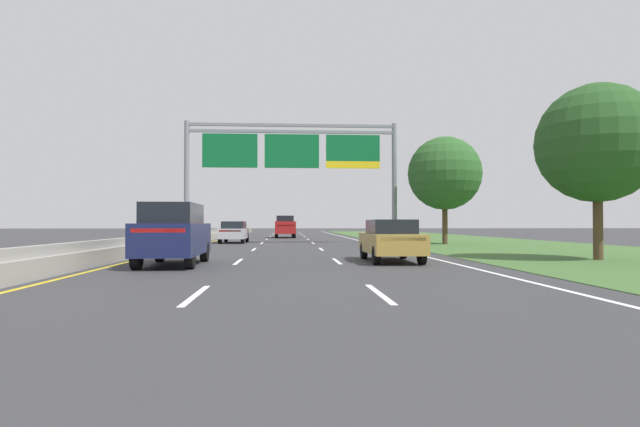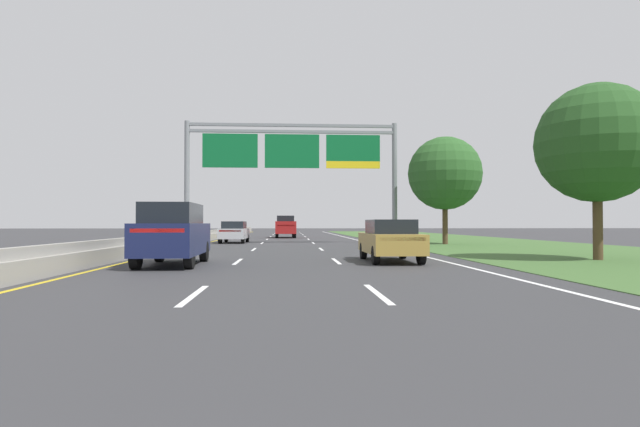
{
  "view_description": "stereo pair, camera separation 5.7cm",
  "coord_description": "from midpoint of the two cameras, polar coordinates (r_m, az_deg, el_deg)",
  "views": [
    {
      "loc": [
        -0.03,
        0.07,
        1.44
      ],
      "look_at": [
        1.89,
        30.07,
        2.01
      ],
      "focal_mm": 28.92,
      "sensor_mm": 36.0,
      "label": 1
    },
    {
      "loc": [
        0.03,
        0.07,
        1.44
      ],
      "look_at": [
        1.89,
        30.07,
        2.01
      ],
      "focal_mm": 28.92,
      "sensor_mm": 36.0,
      "label": 2
    }
  ],
  "objects": [
    {
      "name": "ground_plane",
      "position": [
        34.96,
        -3.55,
        -3.44
      ],
      "size": [
        220.0,
        220.0,
        0.0
      ],
      "primitive_type": "plane",
      "color": "#333335"
    },
    {
      "name": "overhead_sign_gantry",
      "position": [
        36.66,
        -3.07,
        6.29
      ],
      "size": [
        15.06,
        0.42,
        8.61
      ],
      "color": "gray",
      "rests_on": "ground"
    },
    {
      "name": "grass_verge_right",
      "position": [
        37.64,
        18.24,
        -3.2
      ],
      "size": [
        14.0,
        110.0,
        0.02
      ],
      "primitive_type": "cube",
      "color": "#3D602D",
      "rests_on": "ground"
    },
    {
      "name": "car_silver_left_lane_sedan",
      "position": [
        38.24,
        -9.43,
        -2.0
      ],
      "size": [
        1.94,
        4.45,
        1.57
      ],
      "rotation": [
        0.0,
        0.0,
        1.54
      ],
      "color": "#B2B5BA",
      "rests_on": "ground"
    },
    {
      "name": "pickup_truck_red",
      "position": [
        51.66,
        -3.81,
        -1.48
      ],
      "size": [
        2.09,
        5.43,
        2.2
      ],
      "rotation": [
        0.0,
        0.0,
        1.59
      ],
      "color": "maroon",
      "rests_on": "ground"
    },
    {
      "name": "car_navy_left_lane_suv",
      "position": [
        18.33,
        -15.87,
        -2.1
      ],
      "size": [
        1.99,
        4.74,
        2.11
      ],
      "rotation": [
        0.0,
        0.0,
        1.59
      ],
      "color": "#161E47",
      "rests_on": "ground"
    },
    {
      "name": "median_barrier_concrete",
      "position": [
        35.56,
        -14.26,
        -2.8
      ],
      "size": [
        0.6,
        110.0,
        0.85
      ],
      "color": "#99968E",
      "rests_on": "ground"
    },
    {
      "name": "roadside_tree_mid",
      "position": [
        36.08,
        13.7,
        4.33
      ],
      "size": [
        4.97,
        4.97,
        7.32
      ],
      "color": "#4C3823",
      "rests_on": "ground"
    },
    {
      "name": "car_gold_right_lane_sedan",
      "position": [
        19.54,
        7.86,
        -2.89
      ],
      "size": [
        1.84,
        4.41,
        1.57
      ],
      "rotation": [
        0.0,
        0.0,
        1.57
      ],
      "color": "#A38438",
      "rests_on": "ground"
    },
    {
      "name": "lane_striping",
      "position": [
        34.5,
        -3.55,
        -3.46
      ],
      "size": [
        11.96,
        106.0,
        0.01
      ],
      "color": "white",
      "rests_on": "ground"
    },
    {
      "name": "roadside_tree_near",
      "position": [
        22.9,
        28.37,
        6.86
      ],
      "size": [
        4.62,
        4.62,
        6.87
      ],
      "color": "#4C3823",
      "rests_on": "ground"
    }
  ]
}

